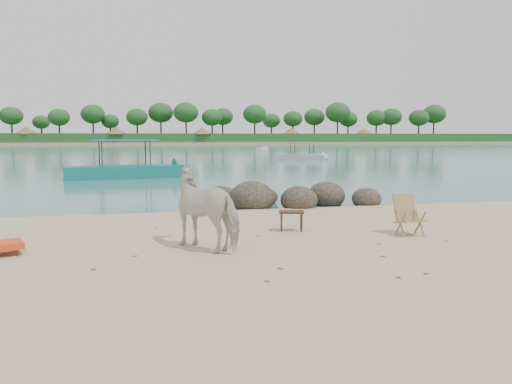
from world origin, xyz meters
TOP-DOWN VIEW (x-y plane):
  - water at (0.00, 90.00)m, footprint 400.00×400.00m
  - far_shore at (0.00, 170.00)m, footprint 420.00×90.00m
  - far_scenery at (0.03, 136.70)m, footprint 420.00×18.00m
  - boulders at (1.91, 6.77)m, footprint 6.37×2.85m
  - cow at (-0.92, 1.23)m, footprint 1.80×1.96m
  - side_table at (1.12, 2.50)m, footprint 0.64×0.50m
  - deck_chair at (3.49, 1.42)m, footprint 0.59×0.64m
  - boat_near at (-3.11, 19.36)m, footprint 7.09×2.78m
  - boat_mid at (12.94, 38.08)m, footprint 5.02×4.36m
  - boat_far at (16.72, 70.54)m, footprint 3.27×4.85m
  - dead_leaves at (0.60, 0.52)m, footprint 8.57×5.55m

SIDE VIEW (x-z plane):
  - water at x=0.00m, z-range 0.00..0.00m
  - far_shore at x=0.00m, z-range -0.70..0.70m
  - dead_leaves at x=0.60m, z-range 0.00..0.00m
  - boulders at x=1.91m, z-range -0.32..0.73m
  - side_table at x=1.12m, z-range 0.00..0.45m
  - boat_far at x=16.72m, z-range 0.00..0.57m
  - deck_chair at x=3.49m, z-range 0.00..0.88m
  - cow at x=-0.92m, z-range 0.00..1.55m
  - boat_mid at x=12.94m, z-range 0.00..2.66m
  - boat_near at x=-3.11m, z-range 0.00..3.36m
  - far_scenery at x=0.03m, z-range -1.61..7.89m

